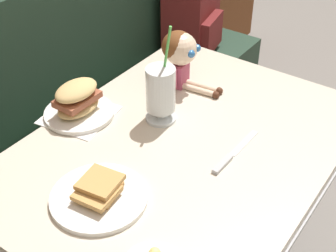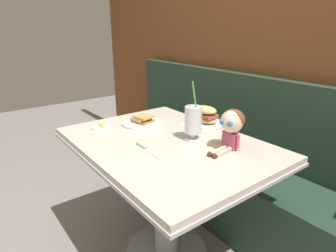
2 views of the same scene
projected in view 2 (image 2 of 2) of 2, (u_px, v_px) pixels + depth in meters
wood_panel_wall at (274, 44)px, 1.85m from camera, size 4.40×0.08×2.40m
booth_bench at (239, 175)px, 2.00m from camera, size 2.60×0.48×1.00m
diner_table at (167, 174)px, 1.57m from camera, size 1.11×0.81×0.74m
toast_plate at (143, 122)px, 1.76m from camera, size 0.25×0.25×0.06m
milkshake_glass at (193, 121)px, 1.49m from camera, size 0.10×0.10×0.31m
sandwich_plate at (206, 117)px, 1.74m from camera, size 0.23×0.23×0.12m
butter_saucer at (102, 126)px, 1.70m from camera, size 0.12×0.12×0.04m
butter_knife at (145, 148)px, 1.41m from camera, size 0.24×0.02×0.01m
seated_doll at (232, 124)px, 1.37m from camera, size 0.12×0.22×0.20m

